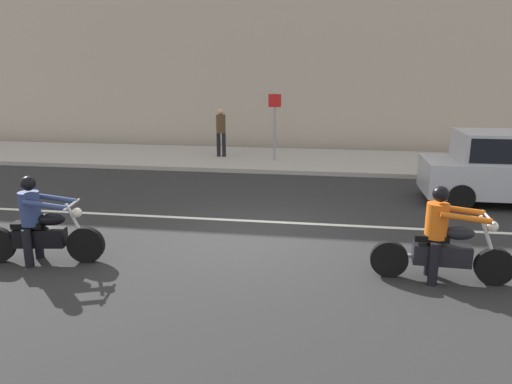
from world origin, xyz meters
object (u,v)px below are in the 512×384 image
(motorcycle_with_rider_orange_stripe, at_px, (442,243))
(motorcycle_with_rider_denim_blue, at_px, (39,228))
(parked_hatchback_silver, at_px, (508,167))
(street_sign_post, at_px, (275,120))
(pedestrian_bystander, at_px, (221,129))

(motorcycle_with_rider_orange_stripe, bearing_deg, motorcycle_with_rider_denim_blue, -177.46)
(motorcycle_with_rider_denim_blue, relative_size, parked_hatchback_silver, 0.55)
(motorcycle_with_rider_denim_blue, xyz_separation_m, street_sign_post, (2.96, 9.53, 0.93))
(motorcycle_with_rider_denim_blue, distance_m, pedestrian_bystander, 9.97)
(parked_hatchback_silver, distance_m, pedestrian_bystander, 9.53)
(motorcycle_with_rider_denim_blue, bearing_deg, pedestrian_bystander, 84.54)
(motorcycle_with_rider_denim_blue, xyz_separation_m, pedestrian_bystander, (0.95, 9.91, 0.52))
(motorcycle_with_rider_denim_blue, bearing_deg, motorcycle_with_rider_orange_stripe, 2.54)
(motorcycle_with_rider_denim_blue, bearing_deg, parked_hatchback_silver, 29.57)
(motorcycle_with_rider_denim_blue, height_order, parked_hatchback_silver, parked_hatchback_silver)
(street_sign_post, bearing_deg, pedestrian_bystander, 169.23)
(motorcycle_with_rider_orange_stripe, distance_m, motorcycle_with_rider_denim_blue, 6.72)
(motorcycle_with_rider_orange_stripe, relative_size, street_sign_post, 0.94)
(motorcycle_with_rider_orange_stripe, distance_m, pedestrian_bystander, 11.22)
(motorcycle_with_rider_orange_stripe, height_order, pedestrian_bystander, pedestrian_bystander)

